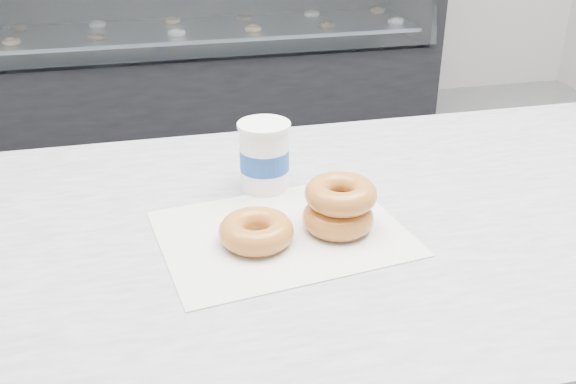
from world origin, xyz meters
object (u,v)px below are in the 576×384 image
(donut_single, at_px, (256,231))
(donut_stack, at_px, (339,206))
(display_case, at_px, (212,45))
(coffee_cup, at_px, (264,156))

(donut_single, height_order, donut_stack, donut_stack)
(display_case, bearing_deg, coffee_cup, -94.91)
(display_case, height_order, coffee_cup, display_case)
(donut_stack, xyz_separation_m, coffee_cup, (-0.08, 0.15, 0.02))
(donut_stack, bearing_deg, coffee_cup, 116.42)
(donut_stack, bearing_deg, display_case, 86.95)
(donut_single, distance_m, coffee_cup, 0.18)
(donut_stack, distance_m, coffee_cup, 0.17)
(display_case, xyz_separation_m, coffee_cup, (-0.22, -2.60, 0.47))
(display_case, bearing_deg, donut_single, -95.56)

